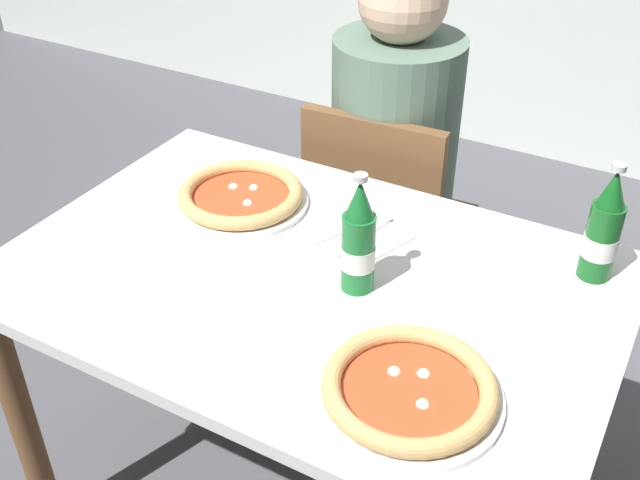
% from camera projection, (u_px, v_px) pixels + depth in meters
% --- Properties ---
extents(dining_table_main, '(1.20, 0.80, 0.75)m').
position_uv_depth(dining_table_main, '(308.00, 318.00, 1.56)').
color(dining_table_main, silver).
rests_on(dining_table_main, ground_plane).
extents(chair_behind_table, '(0.42, 0.42, 0.85)m').
position_uv_depth(chair_behind_table, '(383.00, 224.00, 2.13)').
color(chair_behind_table, brown).
rests_on(chair_behind_table, ground_plane).
extents(diner_seated, '(0.34, 0.34, 1.21)m').
position_uv_depth(diner_seated, '(392.00, 185.00, 2.11)').
color(diner_seated, '#2D3342').
rests_on(diner_seated, ground_plane).
extents(pizza_margherita_near, '(0.31, 0.31, 0.04)m').
position_uv_depth(pizza_margherita_near, '(409.00, 390.00, 1.21)').
color(pizza_margherita_near, white).
rests_on(pizza_margherita_near, dining_table_main).
extents(pizza_marinara_far, '(0.30, 0.30, 0.04)m').
position_uv_depth(pizza_marinara_far, '(241.00, 196.00, 1.70)').
color(pizza_marinara_far, white).
rests_on(pizza_marinara_far, dining_table_main).
extents(beer_bottle_left, '(0.07, 0.07, 0.25)m').
position_uv_depth(beer_bottle_left, '(603.00, 231.00, 1.43)').
color(beer_bottle_left, '#14591E').
rests_on(beer_bottle_left, dining_table_main).
extents(beer_bottle_center, '(0.07, 0.07, 0.25)m').
position_uv_depth(beer_bottle_center, '(358.00, 242.00, 1.40)').
color(beer_bottle_center, '#196B2D').
rests_on(beer_bottle_center, dining_table_main).
extents(napkin_with_cutlery, '(0.23, 0.23, 0.01)m').
position_uv_depth(napkin_with_cutlery, '(356.00, 235.00, 1.60)').
color(napkin_with_cutlery, white).
rests_on(napkin_with_cutlery, dining_table_main).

